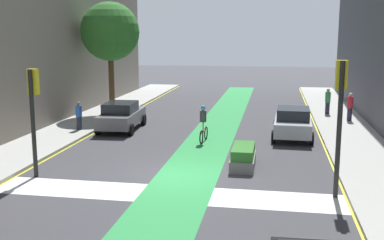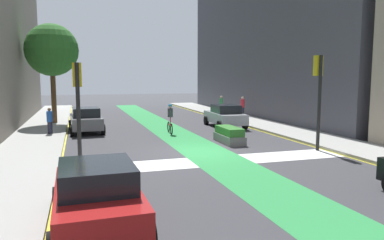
% 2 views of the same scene
% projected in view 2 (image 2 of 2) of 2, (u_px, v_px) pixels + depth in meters
% --- Properties ---
extents(ground_plane, '(120.00, 120.00, 0.00)m').
position_uv_depth(ground_plane, '(197.00, 152.00, 17.15)').
color(ground_plane, '#38383D').
extents(bike_lane_paint, '(2.40, 60.00, 0.01)m').
position_uv_depth(bike_lane_paint, '(205.00, 151.00, 17.26)').
color(bike_lane_paint, '#2D8C47').
rests_on(bike_lane_paint, ground_plane).
extents(crosswalk_band, '(12.00, 1.80, 0.01)m').
position_uv_depth(crosswalk_band, '(212.00, 161.00, 15.25)').
color(crosswalk_band, silver).
rests_on(crosswalk_band, ground_plane).
extents(sidewalk_left, '(3.00, 60.00, 0.15)m').
position_uv_depth(sidewalk_left, '(22.00, 161.00, 14.94)').
color(sidewalk_left, '#9E9E99').
rests_on(sidewalk_left, ground_plane).
extents(curb_stripe_left, '(0.16, 60.00, 0.01)m').
position_uv_depth(curb_stripe_left, '(61.00, 160.00, 15.39)').
color(curb_stripe_left, yellow).
rests_on(curb_stripe_left, ground_plane).
extents(sidewalk_right, '(3.00, 60.00, 0.15)m').
position_uv_depth(sidewalk_right, '(332.00, 142.00, 19.34)').
color(sidewalk_right, '#9E9E99').
rests_on(sidewalk_right, ground_plane).
extents(curb_stripe_right, '(0.16, 60.00, 0.01)m').
position_uv_depth(curb_stripe_right, '(307.00, 145.00, 18.91)').
color(curb_stripe_right, yellow).
rests_on(curb_stripe_right, ground_plane).
extents(traffic_signal_near_right, '(0.35, 0.52, 4.49)m').
position_uv_depth(traffic_signal_near_right, '(318.00, 84.00, 17.28)').
color(traffic_signal_near_right, black).
rests_on(traffic_signal_near_right, ground_plane).
extents(traffic_signal_near_left, '(0.35, 0.52, 4.04)m').
position_uv_depth(traffic_signal_near_left, '(78.00, 93.00, 14.52)').
color(traffic_signal_near_left, black).
rests_on(traffic_signal_near_left, ground_plane).
extents(car_grey_left_far, '(2.18, 4.28, 1.57)m').
position_uv_depth(car_grey_left_far, '(86.00, 120.00, 23.24)').
color(car_grey_left_far, slate).
rests_on(car_grey_left_far, ground_plane).
extents(car_silver_right_far, '(2.14, 4.26, 1.57)m').
position_uv_depth(car_silver_right_far, '(225.00, 116.00, 25.60)').
color(car_silver_right_far, '#B2B7BF').
rests_on(car_silver_right_far, ground_plane).
extents(car_red_left_near, '(2.11, 4.24, 1.57)m').
position_uv_depth(car_red_left_near, '(97.00, 195.00, 8.36)').
color(car_red_left_near, '#A51919').
rests_on(car_red_left_near, ground_plane).
extents(cyclist_in_lane, '(0.32, 1.73, 1.86)m').
position_uv_depth(cyclist_in_lane, '(170.00, 118.00, 22.58)').
color(cyclist_in_lane, black).
rests_on(cyclist_in_lane, ground_plane).
extents(pedestrian_sidewalk_right_a, '(0.34, 0.34, 1.68)m').
position_uv_depth(pedestrian_sidewalk_right_a, '(221.00, 105.00, 32.77)').
color(pedestrian_sidewalk_right_a, '#262638').
rests_on(pedestrian_sidewalk_right_a, sidewalk_right).
extents(pedestrian_sidewalk_left_a, '(0.34, 0.34, 1.54)m').
position_uv_depth(pedestrian_sidewalk_left_a, '(50.00, 121.00, 21.67)').
color(pedestrian_sidewalk_left_a, '#262638').
rests_on(pedestrian_sidewalk_left_a, sidewalk_left).
extents(pedestrian_sidewalk_right_b, '(0.34, 0.34, 1.69)m').
position_uv_depth(pedestrian_sidewalk_right_b, '(243.00, 106.00, 30.97)').
color(pedestrian_sidewalk_right_b, '#262638').
rests_on(pedestrian_sidewalk_right_b, sidewalk_right).
extents(street_tree_near, '(3.76, 3.76, 7.15)m').
position_uv_depth(street_tree_near, '(52.00, 50.00, 26.41)').
color(street_tree_near, brown).
rests_on(street_tree_near, sidewalk_left).
extents(median_planter, '(0.94, 2.33, 0.85)m').
position_uv_depth(median_planter, '(229.00, 135.00, 19.48)').
color(median_planter, slate).
rests_on(median_planter, ground_plane).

